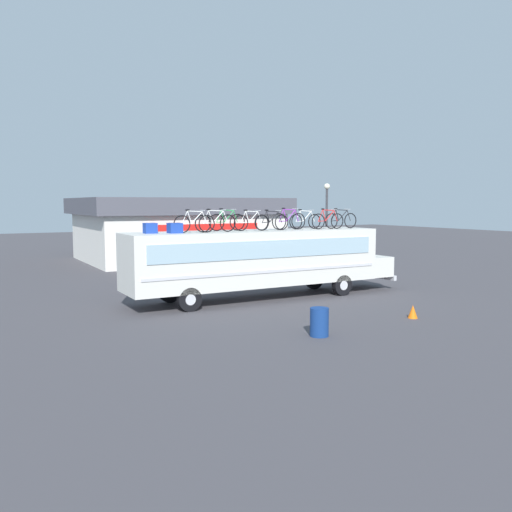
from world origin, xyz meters
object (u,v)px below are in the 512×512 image
Objects in this scene: rooftop_bicycle_5 at (272,222)px; trash_bin at (319,322)px; traffic_cone at (413,312)px; rooftop_bicycle_8 at (328,220)px; luggage_bag_2 at (175,228)px; rooftop_bicycle_2 at (215,222)px; rooftop_bicycle_7 at (305,221)px; rooftop_bicycle_9 at (341,220)px; rooftop_bicycle_1 at (194,223)px; rooftop_bicycle_4 at (251,222)px; luggage_bag_1 at (150,228)px; rooftop_bicycle_3 at (227,221)px; rooftop_bicycle_6 at (289,221)px; street_lamp at (327,216)px; bus at (261,258)px.

rooftop_bicycle_5 reaches higher than trash_bin.
rooftop_bicycle_5 reaches higher than traffic_cone.
luggage_bag_2 is at bearing 178.54° from rooftop_bicycle_8.
rooftop_bicycle_2 is at bearing 94.87° from trash_bin.
rooftop_bicycle_7 is 0.96× the size of rooftop_bicycle_8.
rooftop_bicycle_9 is (8.04, -0.08, 0.19)m from luggage_bag_2.
rooftop_bicycle_9 is (0.82, 0.10, 0.00)m from rooftop_bicycle_8.
rooftop_bicycle_4 is at bearing 6.95° from rooftop_bicycle_1.
luggage_bag_1 is at bearing 114.78° from trash_bin.
rooftop_bicycle_5 is 1.93m from rooftop_bicycle_7.
rooftop_bicycle_3 is 1.90× the size of trash_bin.
rooftop_bicycle_7 is (2.82, 0.11, -0.00)m from rooftop_bicycle_4.
rooftop_bicycle_6 is (3.66, 0.25, 0.01)m from rooftop_bicycle_2.
luggage_bag_2 is at bearing -177.61° from rooftop_bicycle_7.
rooftop_bicycle_8 is at bearing -25.78° from rooftop_bicycle_7.
street_lamp reaches higher than rooftop_bicycle_3.
trash_bin is (-0.30, -7.04, -2.90)m from rooftop_bicycle_3.
rooftop_bicycle_2 is 1.10× the size of rooftop_bicycle_5.
bus is 25.31× the size of luggage_bag_2.
rooftop_bicycle_5 reaches higher than bus.
luggage_bag_2 is at bearing -20.24° from luggage_bag_1.
luggage_bag_1 is at bearing -154.20° from street_lamp.
rooftop_bicycle_2 is 6.34m from rooftop_bicycle_9.
rooftop_bicycle_6 is 1.95× the size of trash_bin.
rooftop_bicycle_3 is 7.62m from trash_bin.
rooftop_bicycle_6 reaches higher than rooftop_bicycle_5.
rooftop_bicycle_1 is 8.86m from traffic_cone.
street_lamp is (13.16, 6.36, 0.16)m from luggage_bag_1.
rooftop_bicycle_8 is 8.50m from trash_bin.
rooftop_bicycle_5 and rooftop_bicycle_7 have the same top height.
rooftop_bicycle_1 is 4.63m from rooftop_bicycle_6.
traffic_cone is (2.35, -5.92, -3.09)m from rooftop_bicycle_5.
luggage_bag_2 is at bearing -166.89° from rooftop_bicycle_3.
rooftop_bicycle_6 reaches higher than rooftop_bicycle_9.
rooftop_bicycle_8 is at bearing -1.46° from luggage_bag_2.
luggage_bag_2 is at bearing -177.52° from rooftop_bicycle_4.
rooftop_bicycle_3 is 0.96× the size of rooftop_bicycle_8.
luggage_bag_2 is 0.28× the size of rooftop_bicycle_9.
rooftop_bicycle_5 is (0.42, -0.22, 1.57)m from bus.
rooftop_bicycle_3 reaches higher than rooftop_bicycle_8.
rooftop_bicycle_5 is 3.47× the size of traffic_cone.
rooftop_bicycle_3 is 3.58× the size of traffic_cone.
rooftop_bicycle_2 reaches higher than rooftop_bicycle_8.
rooftop_bicycle_1 is 1.06× the size of rooftop_bicycle_5.
rooftop_bicycle_1 is 3.69× the size of traffic_cone.
rooftop_bicycle_1 is 0.96m from rooftop_bicycle_2.
rooftop_bicycle_6 is (6.24, -0.15, 0.20)m from luggage_bag_1.
bus is 4.39m from rooftop_bicycle_9.
rooftop_bicycle_2 is 1.78m from rooftop_bicycle_4.
traffic_cone is at bearing -65.73° from bus.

